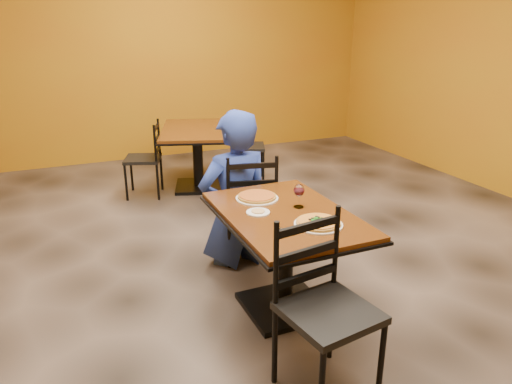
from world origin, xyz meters
name	(u,v)px	position (x,y,z in m)	size (l,w,h in m)	color
floor	(256,276)	(0.00, 0.00, 0.00)	(7.00, 8.00, 0.01)	black
wall_back	(146,55)	(0.00, 4.00, 1.50)	(7.00, 0.01, 3.00)	#A87912
table_main	(285,238)	(0.00, -0.50, 0.56)	(0.83, 1.23, 0.75)	#582F0D
table_second	(197,144)	(0.22, 2.32, 0.56)	(1.20, 1.46, 0.75)	#582F0D
chair_main_near	(329,314)	(-0.15, -1.33, 0.50)	(0.45, 0.45, 1.01)	black
chair_main_far	(249,205)	(0.09, 0.37, 0.48)	(0.43, 0.43, 0.96)	black
chair_second_left	(143,159)	(-0.45, 2.32, 0.44)	(0.40, 0.40, 0.88)	black
chair_second_right	(248,147)	(0.89, 2.32, 0.45)	(0.41, 0.41, 0.90)	black
diner	(235,188)	(-0.04, 0.35, 0.66)	(0.64, 0.42, 1.31)	#1C299A
plate_main	(318,224)	(0.09, -0.77, 0.76)	(0.31, 0.31, 0.01)	white
pizza_main	(318,222)	(0.09, -0.77, 0.77)	(0.28, 0.28, 0.02)	#93320A
plate_far	(257,198)	(-0.07, -0.18, 0.76)	(0.31, 0.31, 0.01)	white
pizza_far	(257,196)	(-0.07, -0.18, 0.77)	(0.28, 0.28, 0.02)	#C67F26
side_plate	(258,212)	(-0.18, -0.44, 0.76)	(0.16, 0.16, 0.01)	white
dip	(258,211)	(-0.18, -0.44, 0.76)	(0.09, 0.09, 0.01)	tan
wine_glass	(299,195)	(0.13, -0.45, 0.84)	(0.08, 0.08, 0.18)	white
fork	(284,230)	(-0.14, -0.76, 0.75)	(0.01, 0.19, 0.00)	silver
knife	(337,215)	(0.29, -0.68, 0.75)	(0.01, 0.21, 0.00)	silver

